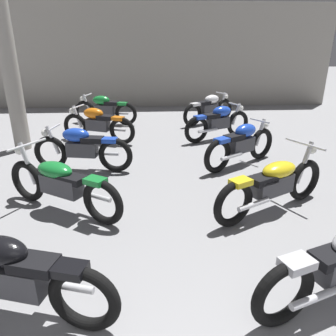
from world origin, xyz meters
name	(u,v)px	position (x,y,z in m)	size (l,w,h in m)	color
back_wall	(155,56)	(0.00, 12.62, 1.80)	(13.03, 0.24, 3.60)	#9E998E
support_pillar	(12,79)	(-3.25, 7.65, 1.60)	(0.36, 0.36, 3.20)	#9E998E
motorcycle_left_row_1	(14,276)	(-1.51, 2.57, 0.46)	(1.93, 0.70, 0.88)	black
motorcycle_left_row_2	(61,184)	(-1.58, 4.56, 0.45)	(1.90, 1.24, 0.97)	black
motorcycle_left_row_3	(82,148)	(-1.58, 6.19, 0.46)	(1.96, 0.56, 0.88)	black
motorcycle_left_row_4	(98,124)	(-1.54, 8.08, 0.46)	(1.87, 0.83, 0.88)	black
motorcycle_left_row_5	(105,109)	(-1.58, 9.90, 0.46)	(1.93, 0.69, 0.88)	black
motorcycle_right_row_2	(273,184)	(1.51, 4.37, 0.45)	(1.96, 1.16, 0.97)	black
motorcycle_right_row_3	(241,144)	(1.56, 6.27, 0.46)	(1.70, 1.18, 0.88)	black
motorcycle_right_row_4	(218,122)	(1.47, 8.11, 0.46)	(1.83, 0.95, 0.88)	black
motorcycle_right_row_5	(209,108)	(1.54, 9.81, 0.46)	(1.70, 1.18, 0.88)	black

